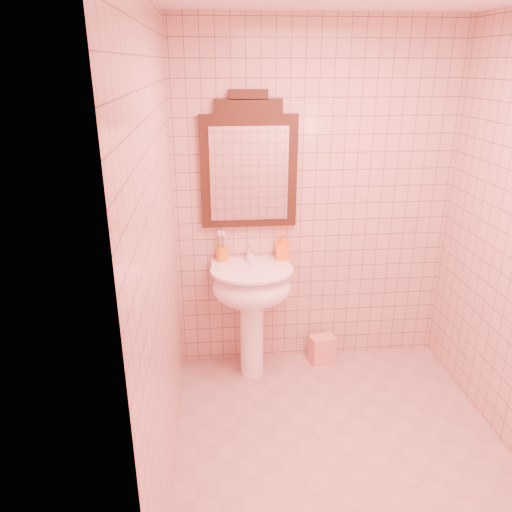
{
  "coord_description": "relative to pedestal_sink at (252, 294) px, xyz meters",
  "views": [
    {
      "loc": [
        -0.74,
        -2.32,
        2.2
      ],
      "look_at": [
        -0.47,
        0.55,
        1.08
      ],
      "focal_mm": 35.0,
      "sensor_mm": 36.0,
      "label": 1
    }
  ],
  "objects": [
    {
      "name": "soap_dispenser",
      "position": [
        0.24,
        0.15,
        0.3
      ],
      "size": [
        0.1,
        0.1,
        0.2
      ],
      "primitive_type": "imported",
      "rotation": [
        0.0,
        0.0,
        -0.11
      ],
      "color": "orange",
      "rests_on": "pedestal_sink"
    },
    {
      "name": "pedestal_sink",
      "position": [
        0.0,
        0.0,
        0.0
      ],
      "size": [
        0.58,
        0.58,
        0.86
      ],
      "color": "white",
      "rests_on": "floor"
    },
    {
      "name": "faucet",
      "position": [
        0.0,
        0.14,
        0.26
      ],
      "size": [
        0.04,
        0.16,
        0.11
      ],
      "color": "white",
      "rests_on": "pedestal_sink"
    },
    {
      "name": "floor",
      "position": [
        0.47,
        -0.87,
        -0.66
      ],
      "size": [
        2.2,
        2.2,
        0.0
      ],
      "primitive_type": "plane",
      "color": "tan",
      "rests_on": "ground"
    },
    {
      "name": "back_wall",
      "position": [
        0.47,
        0.23,
        0.59
      ],
      "size": [
        2.0,
        0.02,
        2.5
      ],
      "primitive_type": "cube",
      "color": "tan",
      "rests_on": "floor"
    },
    {
      "name": "towel",
      "position": [
        0.56,
        0.1,
        -0.55
      ],
      "size": [
        0.21,
        0.16,
        0.23
      ],
      "primitive_type": "cube",
      "rotation": [
        0.0,
        0.0,
        0.22
      ],
      "color": "#DE9482",
      "rests_on": "floor"
    },
    {
      "name": "toothbrush_cup",
      "position": [
        -0.2,
        0.17,
        0.26
      ],
      "size": [
        0.09,
        0.09,
        0.2
      ],
      "rotation": [
        0.0,
        0.0,
        0.08
      ],
      "color": "orange",
      "rests_on": "pedestal_sink"
    },
    {
      "name": "mirror",
      "position": [
        0.0,
        0.2,
        0.88
      ],
      "size": [
        0.67,
        0.06,
        0.93
      ],
      "color": "black",
      "rests_on": "back_wall"
    }
  ]
}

